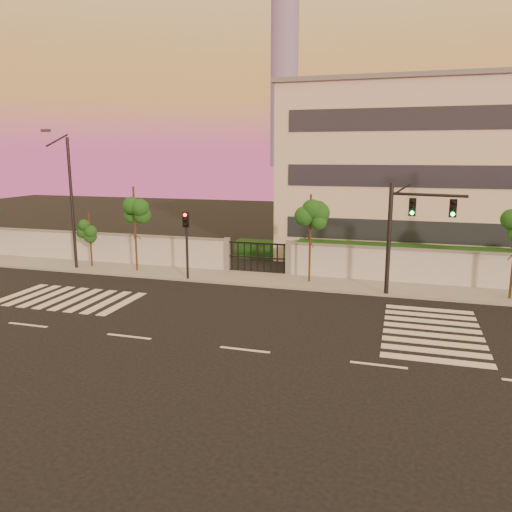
% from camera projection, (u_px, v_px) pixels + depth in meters
% --- Properties ---
extents(ground, '(120.00, 120.00, 0.00)m').
position_uv_depth(ground, '(245.00, 350.00, 19.11)').
color(ground, black).
rests_on(ground, ground).
extents(sidewalk, '(60.00, 3.00, 0.15)m').
position_uv_depth(sidewalk, '(300.00, 282.00, 28.96)').
color(sidewalk, gray).
rests_on(sidewalk, ground).
extents(perimeter_wall, '(60.00, 0.36, 2.20)m').
position_uv_depth(perimeter_wall, '(307.00, 260.00, 30.14)').
color(perimeter_wall, '#AFB1B6').
rests_on(perimeter_wall, ground).
extents(hedge_row, '(41.00, 4.25, 1.80)m').
position_uv_depth(hedge_row, '(330.00, 257.00, 32.47)').
color(hedge_row, '#113812').
rests_on(hedge_row, ground).
extents(institutional_building, '(24.40, 12.40, 12.25)m').
position_uv_depth(institutional_building, '(455.00, 171.00, 36.04)').
color(institutional_building, beige).
rests_on(institutional_building, ground).
extents(distant_skyscraper, '(16.00, 16.00, 118.00)m').
position_uv_depth(distant_skyscraper, '(284.00, 58.00, 287.80)').
color(distant_skyscraper, slate).
rests_on(distant_skyscraper, ground).
extents(road_markings, '(57.00, 7.62, 0.02)m').
position_uv_depth(road_markings, '(237.00, 316.00, 23.08)').
color(road_markings, silver).
rests_on(road_markings, ground).
extents(street_tree_b, '(1.46, 1.16, 3.66)m').
position_uv_depth(street_tree_b, '(90.00, 228.00, 32.27)').
color(street_tree_b, '#382314').
rests_on(street_tree_b, ground).
extents(street_tree_c, '(1.54, 1.23, 5.41)m').
position_uv_depth(street_tree_c, '(135.00, 210.00, 30.79)').
color(street_tree_c, '#382314').
rests_on(street_tree_c, ground).
extents(street_tree_d, '(1.51, 1.20, 5.15)m').
position_uv_depth(street_tree_d, '(311.00, 219.00, 28.13)').
color(street_tree_d, '#382314').
rests_on(street_tree_d, ground).
extents(traffic_signal_main, '(3.72, 1.04, 5.95)m').
position_uv_depth(traffic_signal_main, '(405.00, 226.00, 25.40)').
color(traffic_signal_main, black).
rests_on(traffic_signal_main, ground).
extents(traffic_signal_secondary, '(0.33, 0.33, 4.23)m').
position_uv_depth(traffic_signal_secondary, '(187.00, 236.00, 28.93)').
color(traffic_signal_secondary, black).
rests_on(traffic_signal_secondary, ground).
extents(streetlight_west, '(0.52, 2.11, 8.78)m').
position_uv_depth(streetlight_west, '(70.00, 197.00, 31.28)').
color(streetlight_west, black).
rests_on(streetlight_west, ground).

